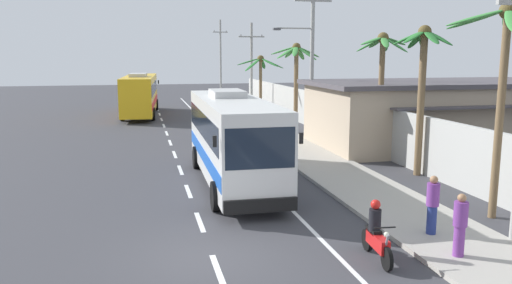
{
  "coord_description": "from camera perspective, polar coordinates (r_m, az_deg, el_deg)",
  "views": [
    {
      "loc": [
        -1.76,
        -12.79,
        5.31
      ],
      "look_at": [
        2.93,
        7.6,
        1.7
      ],
      "focal_mm": 35.84,
      "sensor_mm": 36.0,
      "label": 1
    }
  ],
  "objects": [
    {
      "name": "palm_fourth",
      "position": [
        42.16,
        0.54,
        7.96
      ],
      "size": [
        3.85,
        3.74,
        5.22
      ],
      "color": "brown",
      "rests_on": "ground"
    },
    {
      "name": "palm_farthest",
      "position": [
        23.3,
        18.09,
        7.55
      ],
      "size": [
        2.68,
        2.61,
        6.53
      ],
      "color": "brown",
      "rests_on": "ground"
    },
    {
      "name": "palm_nearest",
      "position": [
        34.54,
        4.48,
        8.39
      ],
      "size": [
        3.42,
        3.5,
        6.05
      ],
      "color": "brown",
      "rests_on": "ground"
    },
    {
      "name": "pedestrian_midwalk",
      "position": [
        14.27,
        21.82,
        -8.47
      ],
      "size": [
        0.36,
        0.36,
        1.67
      ],
      "rotation": [
        0.0,
        0.0,
        3.84
      ],
      "color": "#75388E",
      "rests_on": "sidewalk_kerb"
    },
    {
      "name": "ground_plane",
      "position": [
        13.96,
        -4.86,
        -12.6
      ],
      "size": [
        160.0,
        160.0,
        0.0
      ],
      "primitive_type": "plane",
      "color": "#3A3A3F"
    },
    {
      "name": "pedestrian_near_kerb",
      "position": [
        15.7,
        19.1,
        -6.51
      ],
      "size": [
        0.36,
        0.36,
        1.73
      ],
      "rotation": [
        0.0,
        0.0,
        5.79
      ],
      "color": "navy",
      "rests_on": "sidewalk_kerb"
    },
    {
      "name": "sidewalk_kerb",
      "position": [
        24.9,
        7.47,
        -2.44
      ],
      "size": [
        3.2,
        90.0,
        0.14
      ],
      "primitive_type": "cube",
      "color": "#A8A399",
      "rests_on": "ground"
    },
    {
      "name": "utility_pole_distant",
      "position": [
        65.89,
        -3.98,
        9.45
      ],
      "size": [
        1.92,
        0.24,
        9.58
      ],
      "color": "#9E9E99",
      "rests_on": "ground"
    },
    {
      "name": "motorcycle_beside_bus",
      "position": [
        29.97,
        -2.64,
        0.8
      ],
      "size": [
        0.56,
        1.96,
        1.54
      ],
      "color": "black",
      "rests_on": "ground"
    },
    {
      "name": "lane_markings",
      "position": [
        28.29,
        -5.08,
        -1.06
      ],
      "size": [
        3.4,
        71.0,
        0.01
      ],
      "color": "white",
      "rests_on": "ground"
    },
    {
      "name": "utility_pole_far",
      "position": [
        48.46,
        -0.51,
        8.59
      ],
      "size": [
        2.48,
        0.24,
        8.18
      ],
      "color": "#9E9E99",
      "rests_on": "ground"
    },
    {
      "name": "palm_second",
      "position": [
        17.92,
        25.98,
        8.53
      ],
      "size": [
        3.79,
        3.49,
        6.91
      ],
      "color": "brown",
      "rests_on": "ground"
    },
    {
      "name": "motorcycle_trailing",
      "position": [
        13.88,
        13.29,
        -10.12
      ],
      "size": [
        0.56,
        1.96,
        1.57
      ],
      "color": "black",
      "rests_on": "ground"
    },
    {
      "name": "boundary_wall",
      "position": [
        29.77,
        11.71,
        1.84
      ],
      "size": [
        0.24,
        60.0,
        2.6
      ],
      "primitive_type": "cube",
      "color": "#B2B2AD",
      "rests_on": "ground"
    },
    {
      "name": "palm_third",
      "position": [
        26.62,
        13.85,
        8.16
      ],
      "size": [
        2.86,
        2.78,
        6.38
      ],
      "color": "brown",
      "rests_on": "ground"
    },
    {
      "name": "coach_bus_far_lane",
      "position": [
        45.79,
        -12.81,
        5.32
      ],
      "size": [
        3.54,
        12.35,
        3.72
      ],
      "color": "gold",
      "rests_on": "ground"
    },
    {
      "name": "coach_bus_foreground",
      "position": [
        21.01,
        -2.65,
        0.63
      ],
      "size": [
        2.92,
        10.64,
        3.79
      ],
      "color": "silver",
      "rests_on": "ground"
    },
    {
      "name": "utility_pole_mid",
      "position": [
        31.25,
        6.12,
        9.37
      ],
      "size": [
        3.58,
        0.24,
        9.6
      ],
      "color": "#9E9E99",
      "rests_on": "ground"
    },
    {
      "name": "roadside_building",
      "position": [
        31.61,
        19.65,
        3.04
      ],
      "size": [
        14.89,
        7.99,
        3.78
      ],
      "color": "tan",
      "rests_on": "ground"
    }
  ]
}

